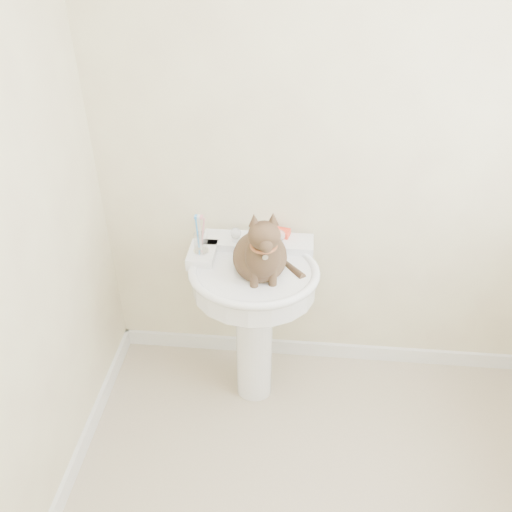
# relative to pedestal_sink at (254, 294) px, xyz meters

# --- Properties ---
(wall_back) EXTENTS (2.20, 0.00, 2.50)m
(wall_back) POSITION_rel_pedestal_sink_xyz_m (0.34, 0.29, 0.61)
(wall_back) COLOR #EFE8BA
(wall_back) RESTS_ON ground
(baseboard_back) EXTENTS (2.20, 0.02, 0.09)m
(baseboard_back) POSITION_rel_pedestal_sink_xyz_m (0.34, 0.28, -0.60)
(baseboard_back) COLOR white
(baseboard_back) RESTS_ON floor
(pedestal_sink) EXTENTS (0.59, 0.58, 0.81)m
(pedestal_sink) POSITION_rel_pedestal_sink_xyz_m (0.00, 0.00, 0.00)
(pedestal_sink) COLOR white
(pedestal_sink) RESTS_ON floor
(faucet) EXTENTS (0.28, 0.12, 0.14)m
(faucet) POSITION_rel_pedestal_sink_xyz_m (0.00, 0.15, 0.22)
(faucet) COLOR silver
(faucet) RESTS_ON pedestal_sink
(soap_bar) EXTENTS (0.10, 0.08, 0.03)m
(soap_bar) POSITION_rel_pedestal_sink_xyz_m (0.10, 0.23, 0.19)
(soap_bar) COLOR red
(soap_bar) RESTS_ON pedestal_sink
(toothbrush_cup) EXTENTS (0.07, 0.07, 0.18)m
(toothbrush_cup) POSITION_rel_pedestal_sink_xyz_m (-0.24, 0.06, 0.22)
(toothbrush_cup) COLOR silver
(toothbrush_cup) RESTS_ON pedestal_sink
(cat) EXTENTS (0.26, 0.32, 0.47)m
(cat) POSITION_rel_pedestal_sink_xyz_m (0.03, -0.03, 0.24)
(cat) COLOR #4A3120
(cat) RESTS_ON pedestal_sink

